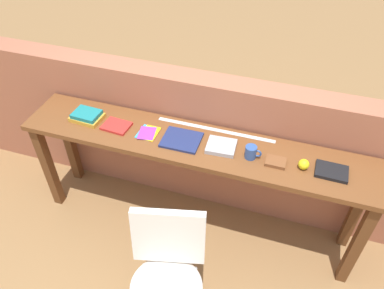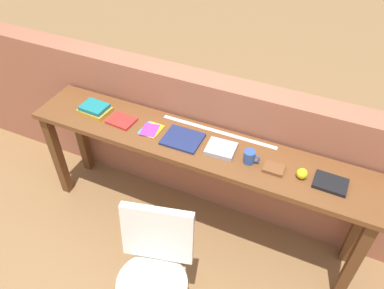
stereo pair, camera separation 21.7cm
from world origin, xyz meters
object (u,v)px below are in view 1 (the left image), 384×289
object	(u,v)px
book_repair_rightmost	(332,171)
mug	(251,152)
book_stack_leftmost	(87,116)
magazine_cycling	(116,126)
pamphlet_pile_colourful	(148,133)
book_open_centre	(182,140)
leather_journal_brown	(276,162)
chair_white_moulded	(167,270)
sports_ball_small	(304,164)

from	to	relation	value
book_repair_rightmost	mug	bearing A→B (deg)	-176.97
book_stack_leftmost	magazine_cycling	distance (m)	0.25
pamphlet_pile_colourful	book_open_centre	size ratio (longest dim) A/B	0.66
book_open_centre	mug	world-z (taller)	mug
mug	book_repair_rightmost	world-z (taller)	mug
magazine_cycling	book_stack_leftmost	bearing A→B (deg)	-179.80
pamphlet_pile_colourful	leather_journal_brown	bearing A→B (deg)	-1.46
book_open_centre	book_repair_rightmost	world-z (taller)	book_repair_rightmost
leather_journal_brown	book_repair_rightmost	xyz separation A→B (m)	(0.35, 0.02, -0.00)
mug	chair_white_moulded	bearing A→B (deg)	-113.54
magazine_cycling	mug	distance (m)	0.98
book_repair_rightmost	pamphlet_pile_colourful	bearing A→B (deg)	-178.83
sports_ball_small	book_repair_rightmost	size ratio (longest dim) A/B	0.35
leather_journal_brown	book_open_centre	bearing A→B (deg)	178.08
chair_white_moulded	book_repair_rightmost	distance (m)	1.18
chair_white_moulded	book_open_centre	world-z (taller)	book_open_centre
sports_ball_small	book_repair_rightmost	xyz separation A→B (m)	(0.17, 0.01, -0.02)
mug	leather_journal_brown	size ratio (longest dim) A/B	0.85
book_open_centre	leather_journal_brown	world-z (taller)	leather_journal_brown
mug	book_repair_rightmost	xyz separation A→B (m)	(0.51, 0.02, -0.03)
chair_white_moulded	magazine_cycling	xyz separation A→B (m)	(-0.66, 0.75, 0.36)
book_stack_leftmost	mug	world-z (taller)	mug
magazine_cycling	sports_ball_small	size ratio (longest dim) A/B	2.78
magazine_cycling	sports_ball_small	bearing A→B (deg)	3.86
magazine_cycling	mug	xyz separation A→B (m)	(0.98, -0.01, 0.04)
sports_ball_small	leather_journal_brown	bearing A→B (deg)	-177.42
book_open_centre	book_stack_leftmost	bearing A→B (deg)	178.20
sports_ball_small	book_stack_leftmost	bearing A→B (deg)	178.93
mug	sports_ball_small	world-z (taller)	mug
pamphlet_pile_colourful	mug	size ratio (longest dim) A/B	1.55
chair_white_moulded	pamphlet_pile_colourful	world-z (taller)	chair_white_moulded
pamphlet_pile_colourful	leather_journal_brown	size ratio (longest dim) A/B	1.32
book_stack_leftmost	book_open_centre	size ratio (longest dim) A/B	0.90
chair_white_moulded	mug	world-z (taller)	mug
book_open_centre	pamphlet_pile_colourful	bearing A→B (deg)	179.00
pamphlet_pile_colourful	book_repair_rightmost	size ratio (longest dim) A/B	0.86
book_repair_rightmost	book_stack_leftmost	bearing A→B (deg)	-179.27
book_open_centre	leather_journal_brown	distance (m)	0.65
book_stack_leftmost	sports_ball_small	xyz separation A→B (m)	(1.56, -0.03, 0.01)
chair_white_moulded	mug	xyz separation A→B (m)	(0.32, 0.74, 0.40)
leather_journal_brown	book_stack_leftmost	bearing A→B (deg)	178.43
leather_journal_brown	book_repair_rightmost	bearing A→B (deg)	3.52
mug	book_repair_rightmost	bearing A→B (deg)	1.79
chair_white_moulded	magazine_cycling	bearing A→B (deg)	131.06
book_stack_leftmost	leather_journal_brown	xyz separation A→B (m)	(1.39, -0.04, -0.02)
pamphlet_pile_colourful	sports_ball_small	world-z (taller)	sports_ball_small
magazine_cycling	leather_journal_brown	world-z (taller)	leather_journal_brown
book_open_centre	sports_ball_small	distance (m)	0.82
book_stack_leftmost	magazine_cycling	bearing A→B (deg)	-4.15
chair_white_moulded	book_repair_rightmost	size ratio (longest dim) A/B	4.47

